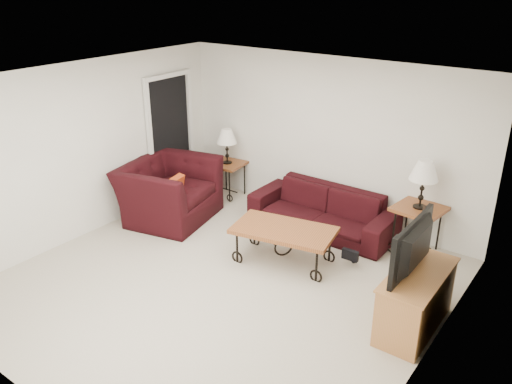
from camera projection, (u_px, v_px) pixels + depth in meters
ground at (223, 283)px, 6.52m from camera, size 5.00×5.00×0.00m
wall_back at (326, 139)px, 7.88m from camera, size 5.00×0.02×2.50m
wall_front at (20, 289)px, 4.17m from camera, size 5.00×0.02×2.50m
wall_left at (85, 151)px, 7.39m from camera, size 0.02×5.00×2.50m
wall_right at (434, 255)px, 4.67m from camera, size 0.02×5.00×2.50m
ceiling at (217, 83)px, 5.54m from camera, size 5.00×5.00×0.00m
doorway at (171, 139)px, 8.69m from camera, size 0.08×0.94×2.04m
sofa at (322, 210)px, 7.75m from camera, size 2.18×0.85×0.64m
side_table_left at (228, 179)px, 8.96m from camera, size 0.60×0.60×0.59m
side_table_right at (416, 230)px, 7.13m from camera, size 0.69×0.69×0.67m
lamp_left at (227, 146)px, 8.73m from camera, size 0.37×0.37×0.59m
lamp_right at (423, 184)px, 6.87m from camera, size 0.43×0.43×0.67m
photo_frame_left at (215, 161)px, 8.80m from camera, size 0.12×0.05×0.10m
photo_frame_right at (427, 210)px, 6.78m from camera, size 0.13×0.06×0.11m
coffee_table at (284, 245)px, 6.91m from camera, size 1.44×0.96×0.50m
armchair at (169, 191)px, 8.08m from camera, size 1.49×1.63×0.91m
throw_pillow at (174, 190)px, 7.94m from camera, size 0.19×0.42×0.41m
tv_stand at (416, 301)px, 5.58m from camera, size 0.47×1.13×0.68m
television at (421, 248)px, 5.35m from camera, size 0.13×1.02×0.59m
backpack at (355, 249)px, 6.87m from camera, size 0.36×0.28×0.44m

